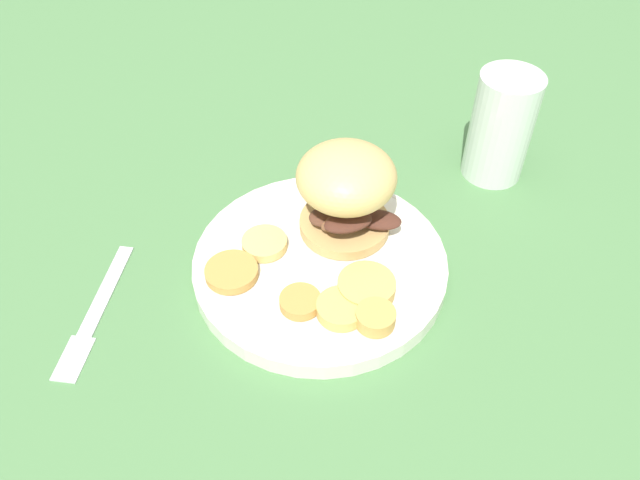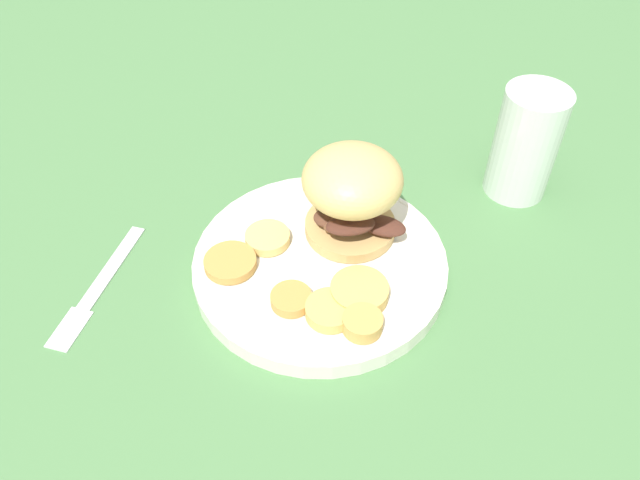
{
  "view_description": "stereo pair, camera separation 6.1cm",
  "coord_description": "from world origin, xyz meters",
  "px_view_note": "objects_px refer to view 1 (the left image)",
  "views": [
    {
      "loc": [
        -0.42,
        -0.07,
        0.49
      ],
      "look_at": [
        0.0,
        0.0,
        0.05
      ],
      "focal_mm": 35.0,
      "sensor_mm": 36.0,
      "label": 1
    },
    {
      "loc": [
        -0.41,
        -0.13,
        0.49
      ],
      "look_at": [
        0.0,
        0.0,
        0.05
      ],
      "focal_mm": 35.0,
      "sensor_mm": 36.0,
      "label": 2
    }
  ],
  "objects_px": {
    "dinner_plate": "(320,263)",
    "drinking_glass": "(501,127)",
    "fork": "(96,310)",
    "sandwich": "(345,187)"
  },
  "relations": [
    {
      "from": "dinner_plate",
      "to": "drinking_glass",
      "type": "bearing_deg",
      "value": -42.49
    },
    {
      "from": "fork",
      "to": "dinner_plate",
      "type": "bearing_deg",
      "value": -67.03
    },
    {
      "from": "fork",
      "to": "drinking_glass",
      "type": "height_order",
      "value": "drinking_glass"
    },
    {
      "from": "drinking_glass",
      "to": "sandwich",
      "type": "bearing_deg",
      "value": 132.59
    },
    {
      "from": "fork",
      "to": "drinking_glass",
      "type": "bearing_deg",
      "value": -53.77
    },
    {
      "from": "sandwich",
      "to": "fork",
      "type": "relative_size",
      "value": 0.7
    },
    {
      "from": "drinking_glass",
      "to": "fork",
      "type": "bearing_deg",
      "value": 126.23
    },
    {
      "from": "dinner_plate",
      "to": "drinking_glass",
      "type": "height_order",
      "value": "drinking_glass"
    },
    {
      "from": "sandwich",
      "to": "drinking_glass",
      "type": "height_order",
      "value": "drinking_glass"
    },
    {
      "from": "dinner_plate",
      "to": "sandwich",
      "type": "height_order",
      "value": "sandwich"
    }
  ]
}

